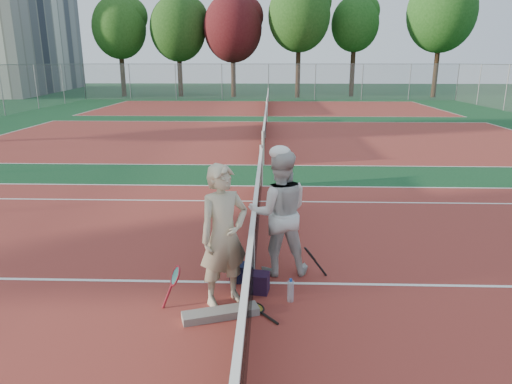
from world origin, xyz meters
TOP-DOWN VIEW (x-y plane):
  - ground at (0.00, 0.00)m, footprint 130.00×130.00m
  - court_main at (0.00, 0.00)m, footprint 23.77×10.97m
  - court_far_a at (0.00, 13.50)m, footprint 23.77×10.97m
  - court_far_b at (0.00, 27.00)m, footprint 23.77×10.97m
  - net_main at (0.00, 0.00)m, footprint 0.10×10.98m
  - net_far_a at (0.00, 13.50)m, footprint 0.10×10.98m
  - net_far_b at (0.00, 27.00)m, footprint 0.10×10.98m
  - fence_back at (0.00, 34.00)m, footprint 32.00×0.06m
  - apartment_block at (-28.00, 44.00)m, footprint 12.96×23.18m
  - player_a at (-0.37, -0.55)m, footprint 0.84×0.78m
  - player_b at (0.38, 0.41)m, footprint 1.00×0.81m
  - racket_red at (-1.01, -0.68)m, footprint 0.36×0.36m
  - racket_black_held at (0.85, 0.18)m, footprint 0.44×0.37m
  - racket_spare at (0.05, -0.76)m, footprint 0.59×0.63m
  - sports_bag_navy at (-0.19, 0.06)m, footprint 0.37×0.27m
  - sports_bag_purple at (0.05, -0.26)m, footprint 0.39×0.30m
  - net_cover_canvas at (-0.38, -0.96)m, footprint 1.01×0.53m
  - water_bottle at (0.53, -0.52)m, footprint 0.09×0.09m
  - tree_back_0 at (-13.81, 37.89)m, footprint 4.87×4.87m
  - tree_back_1 at (-8.34, 37.83)m, footprint 5.10×5.10m
  - tree_back_maroon at (-3.27, 37.28)m, footprint 5.26×5.26m
  - tree_back_3 at (2.66, 36.89)m, footprint 5.50×5.50m
  - tree_back_4 at (7.85, 38.38)m, footprint 4.32×4.32m
  - tree_back_5 at (15.31, 37.59)m, footprint 6.04×6.04m

SIDE VIEW (x-z plane):
  - ground at x=0.00m, z-range 0.00..0.00m
  - court_main at x=0.00m, z-range 0.00..0.01m
  - court_far_a at x=0.00m, z-range 0.00..0.01m
  - court_far_b at x=0.00m, z-range 0.00..0.01m
  - racket_spare at x=0.05m, z-range 0.00..0.04m
  - net_cover_canvas at x=-0.38m, z-range 0.00..0.10m
  - sports_bag_navy at x=-0.19m, z-range 0.00..0.27m
  - sports_bag_purple at x=0.05m, z-range 0.00..0.29m
  - water_bottle at x=0.53m, z-range 0.00..0.30m
  - racket_black_held at x=0.85m, z-range 0.00..0.50m
  - racket_red at x=-1.01m, z-range 0.00..0.56m
  - net_main at x=0.00m, z-range 0.00..1.02m
  - net_far_a at x=0.00m, z-range 0.00..1.02m
  - net_far_b at x=0.00m, z-range 0.00..1.02m
  - player_a at x=-0.37m, z-range 0.00..1.93m
  - player_b at x=0.38m, z-range 0.00..1.93m
  - fence_back at x=0.00m, z-range 0.00..3.00m
  - tree_back_1 at x=-8.34m, z-range 1.56..10.58m
  - tree_back_maroon at x=-3.27m, z-range 1.52..10.64m
  - tree_back_0 at x=-13.81m, z-range 1.67..10.65m
  - tree_back_4 at x=7.85m, z-range 1.96..10.95m
  - tree_back_3 at x=2.66m, z-range 1.95..12.23m
  - tree_back_5 at x=15.31m, z-range 1.94..12.80m
  - apartment_block at x=-28.00m, z-range 0.00..15.00m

